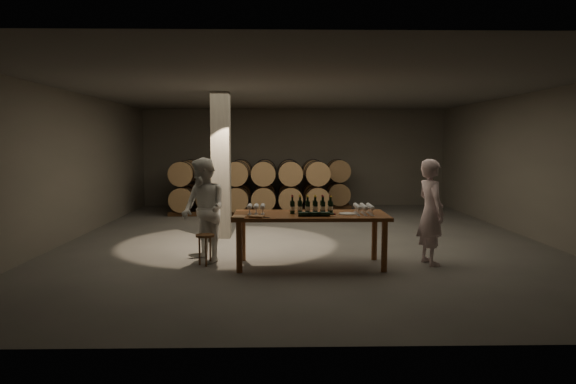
{
  "coord_description": "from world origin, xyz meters",
  "views": [
    {
      "loc": [
        -0.56,
        -11.11,
        2.1
      ],
      "look_at": [
        -0.34,
        -0.72,
        1.1
      ],
      "focal_mm": 32.0,
      "sensor_mm": 36.0,
      "label": 1
    }
  ],
  "objects_px": {
    "plate": "(347,214)",
    "person_man": "(431,212)",
    "tasting_table": "(310,220)",
    "person_woman": "(204,210)",
    "bottle_cluster": "(311,207)",
    "stool": "(205,240)",
    "notebook_near": "(257,216)"
  },
  "relations": [
    {
      "from": "plate",
      "to": "person_man",
      "type": "height_order",
      "value": "person_man"
    },
    {
      "from": "tasting_table",
      "to": "person_woman",
      "type": "bearing_deg",
      "value": 169.87
    },
    {
      "from": "plate",
      "to": "bottle_cluster",
      "type": "bearing_deg",
      "value": 167.51
    },
    {
      "from": "bottle_cluster",
      "to": "person_man",
      "type": "relative_size",
      "value": 0.4
    },
    {
      "from": "tasting_table",
      "to": "bottle_cluster",
      "type": "xyz_separation_m",
      "value": [
        0.02,
        0.07,
        0.21
      ]
    },
    {
      "from": "tasting_table",
      "to": "stool",
      "type": "relative_size",
      "value": 4.87
    },
    {
      "from": "tasting_table",
      "to": "bottle_cluster",
      "type": "bearing_deg",
      "value": 74.18
    },
    {
      "from": "tasting_table",
      "to": "person_man",
      "type": "bearing_deg",
      "value": 2.43
    },
    {
      "from": "bottle_cluster",
      "to": "stool",
      "type": "height_order",
      "value": "bottle_cluster"
    },
    {
      "from": "tasting_table",
      "to": "plate",
      "type": "relative_size",
      "value": 9.06
    },
    {
      "from": "stool",
      "to": "notebook_near",
      "type": "bearing_deg",
      "value": -28.01
    },
    {
      "from": "bottle_cluster",
      "to": "person_woman",
      "type": "distance_m",
      "value": 1.89
    },
    {
      "from": "tasting_table",
      "to": "person_man",
      "type": "xyz_separation_m",
      "value": [
        2.08,
        0.09,
        0.12
      ]
    },
    {
      "from": "tasting_table",
      "to": "bottle_cluster",
      "type": "height_order",
      "value": "bottle_cluster"
    },
    {
      "from": "plate",
      "to": "person_man",
      "type": "xyz_separation_m",
      "value": [
        1.46,
        0.15,
        0.0
      ]
    },
    {
      "from": "bottle_cluster",
      "to": "person_woman",
      "type": "height_order",
      "value": "person_woman"
    },
    {
      "from": "tasting_table",
      "to": "person_man",
      "type": "distance_m",
      "value": 2.09
    },
    {
      "from": "tasting_table",
      "to": "person_woman",
      "type": "xyz_separation_m",
      "value": [
        -1.85,
        0.33,
        0.13
      ]
    },
    {
      "from": "tasting_table",
      "to": "plate",
      "type": "height_order",
      "value": "plate"
    },
    {
      "from": "person_man",
      "to": "bottle_cluster",
      "type": "bearing_deg",
      "value": 79.09
    },
    {
      "from": "plate",
      "to": "notebook_near",
      "type": "distance_m",
      "value": 1.55
    },
    {
      "from": "bottle_cluster",
      "to": "plate",
      "type": "xyz_separation_m",
      "value": [
        0.6,
        -0.13,
        -0.1
      ]
    },
    {
      "from": "notebook_near",
      "to": "person_man",
      "type": "bearing_deg",
      "value": 23.98
    },
    {
      "from": "person_man",
      "to": "person_woman",
      "type": "distance_m",
      "value": 3.94
    },
    {
      "from": "bottle_cluster",
      "to": "plate",
      "type": "height_order",
      "value": "bottle_cluster"
    },
    {
      "from": "person_woman",
      "to": "tasting_table",
      "type": "bearing_deg",
      "value": 42.56
    },
    {
      "from": "plate",
      "to": "notebook_near",
      "type": "height_order",
      "value": "notebook_near"
    },
    {
      "from": "notebook_near",
      "to": "stool",
      "type": "relative_size",
      "value": 0.42
    },
    {
      "from": "notebook_near",
      "to": "stool",
      "type": "xyz_separation_m",
      "value": [
        -0.91,
        0.48,
        -0.48
      ]
    },
    {
      "from": "notebook_near",
      "to": "person_woman",
      "type": "distance_m",
      "value": 1.21
    },
    {
      "from": "plate",
      "to": "person_man",
      "type": "bearing_deg",
      "value": 5.96
    },
    {
      "from": "plate",
      "to": "person_woman",
      "type": "distance_m",
      "value": 2.5
    }
  ]
}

